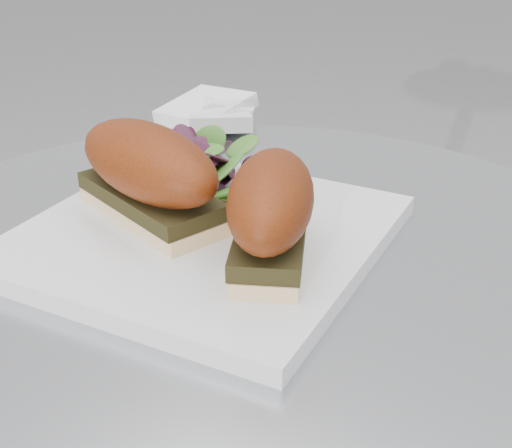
# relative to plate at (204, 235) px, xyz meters

# --- Properties ---
(plate) EXTENTS (0.33, 0.33, 0.02)m
(plate) POSITION_rel_plate_xyz_m (0.00, 0.00, 0.00)
(plate) COLOR white
(plate) RESTS_ON table
(sandwich_left) EXTENTS (0.18, 0.11, 0.08)m
(sandwich_left) POSITION_rel_plate_xyz_m (-0.05, -0.01, 0.05)
(sandwich_left) COLOR beige
(sandwich_left) RESTS_ON plate
(sandwich_right) EXTENTS (0.13, 0.15, 0.08)m
(sandwich_right) POSITION_rel_plate_xyz_m (0.08, -0.01, 0.05)
(sandwich_right) COLOR beige
(sandwich_right) RESTS_ON plate
(salad) EXTENTS (0.10, 0.10, 0.05)m
(salad) POSITION_rel_plate_xyz_m (-0.05, 0.07, 0.03)
(salad) COLOR #499330
(salad) RESTS_ON plate
(napkin) EXTENTS (0.15, 0.15, 0.02)m
(napkin) POSITION_rel_plate_xyz_m (-0.19, 0.23, 0.00)
(napkin) COLOR white
(napkin) RESTS_ON table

